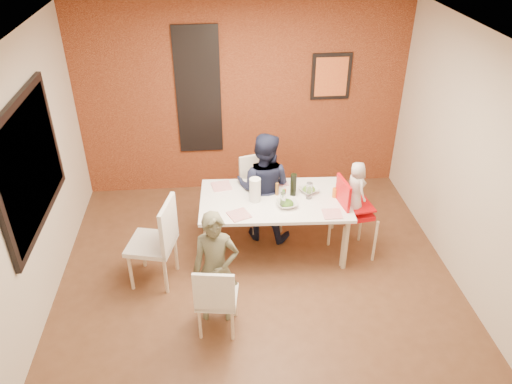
{
  "coord_description": "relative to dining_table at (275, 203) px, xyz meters",
  "views": [
    {
      "loc": [
        -0.42,
        -4.24,
        3.86
      ],
      "look_at": [
        0.0,
        0.3,
        1.05
      ],
      "focal_mm": 35.0,
      "sensor_mm": 36.0,
      "label": 1
    }
  ],
  "objects": [
    {
      "name": "plate_near_left",
      "position": [
        -0.44,
        -0.3,
        0.07
      ],
      "size": [
        0.29,
        0.29,
        0.01
      ],
      "primitive_type": "cube",
      "rotation": [
        0.0,
        0.0,
        0.39
      ],
      "color": "silver",
      "rests_on": "dining_table"
    },
    {
      "name": "dining_table",
      "position": [
        0.0,
        0.0,
        0.0
      ],
      "size": [
        1.79,
        1.06,
        0.73
      ],
      "rotation": [
        0.0,
        0.0,
        -0.05
      ],
      "color": "white",
      "rests_on": "ground"
    },
    {
      "name": "child_near",
      "position": [
        -0.72,
        -1.07,
        -0.03
      ],
      "size": [
        0.48,
        0.33,
        1.27
      ],
      "primitive_type": "imported",
      "rotation": [
        0.0,
        0.0,
        -0.06
      ],
      "color": "brown",
      "rests_on": "ground"
    },
    {
      "name": "picture_window_pane",
      "position": [
        -2.46,
        -0.45,
        0.89
      ],
      "size": [
        0.02,
        1.55,
        1.15
      ],
      "primitive_type": "cube",
      "color": "black",
      "rests_on": "wall_left"
    },
    {
      "name": "condiment_red",
      "position": [
        0.12,
        0.0,
        0.13
      ],
      "size": [
        0.03,
        0.03,
        0.12
      ],
      "primitive_type": "cylinder",
      "color": "red",
      "rests_on": "dining_table"
    },
    {
      "name": "paper_towel_roll",
      "position": [
        -0.23,
        -0.02,
        0.21
      ],
      "size": [
        0.13,
        0.13,
        0.29
      ],
      "primitive_type": "cylinder",
      "color": "white",
      "rests_on": "dining_table"
    },
    {
      "name": "wall_back",
      "position": [
        -0.25,
        1.6,
        0.69
      ],
      "size": [
        4.5,
        0.02,
        2.7
      ],
      "primitive_type": "cube",
      "color": "beige",
      "rests_on": "ground"
    },
    {
      "name": "wine_glass_a",
      "position": [
        0.07,
        -0.18,
        0.16
      ],
      "size": [
        0.07,
        0.07,
        0.19
      ],
      "primitive_type": "cylinder",
      "color": "white",
      "rests_on": "dining_table"
    },
    {
      "name": "wine_glass_b",
      "position": [
        0.4,
        -0.02,
        0.17
      ],
      "size": [
        0.07,
        0.07,
        0.21
      ],
      "primitive_type": "cylinder",
      "color": "silver",
      "rests_on": "dining_table"
    },
    {
      "name": "sippy_cup",
      "position": [
        0.71,
        -0.02,
        0.12
      ],
      "size": [
        0.07,
        0.07,
        0.11
      ],
      "primitive_type": "cylinder",
      "color": "orange",
      "rests_on": "dining_table"
    },
    {
      "name": "plate_far_left",
      "position": [
        -0.61,
        0.34,
        0.07
      ],
      "size": [
        0.26,
        0.26,
        0.01
      ],
      "primitive_type": "cube",
      "rotation": [
        0.0,
        0.0,
        0.18
      ],
      "color": "white",
      "rests_on": "dining_table"
    },
    {
      "name": "wall_right",
      "position": [
        2.0,
        -0.65,
        0.69
      ],
      "size": [
        0.02,
        4.5,
        2.7
      ],
      "primitive_type": "cube",
      "color": "beige",
      "rests_on": "ground"
    },
    {
      "name": "chair_left",
      "position": [
        -1.33,
        -0.46,
        -0.08
      ],
      "size": [
        0.59,
        0.59,
        1.05
      ],
      "rotation": [
        0.0,
        0.0,
        4.47
      ],
      "color": "white",
      "rests_on": "ground"
    },
    {
      "name": "high_chair",
      "position": [
        0.88,
        -0.18,
        -0.03
      ],
      "size": [
        0.5,
        0.5,
        1.05
      ],
      "rotation": [
        0.0,
        0.0,
        1.72
      ],
      "color": "red",
      "rests_on": "ground"
    },
    {
      "name": "glassblock_surround",
      "position": [
        -0.85,
        1.56,
        0.84
      ],
      "size": [
        0.6,
        0.03,
        1.76
      ],
      "primitive_type": "cube",
      "color": "black",
      "rests_on": "wall_back"
    },
    {
      "name": "toddler",
      "position": [
        0.9,
        -0.17,
        0.27
      ],
      "size": [
        0.28,
        0.35,
        0.63
      ],
      "primitive_type": "imported",
      "rotation": [
        0.0,
        0.0,
        1.85
      ],
      "color": "beige",
      "rests_on": "high_chair"
    },
    {
      "name": "glassblock_strip",
      "position": [
        -0.85,
        1.57,
        0.84
      ],
      "size": [
        0.55,
        0.03,
        1.7
      ],
      "primitive_type": "cube",
      "color": "silver",
      "rests_on": "wall_back"
    },
    {
      "name": "plate_far_mid",
      "position": [
        0.1,
        0.36,
        0.07
      ],
      "size": [
        0.23,
        0.23,
        0.01
      ],
      "primitive_type": "cube",
      "rotation": [
        0.0,
        0.0,
        0.18
      ],
      "color": "white",
      "rests_on": "dining_table"
    },
    {
      "name": "chair_far",
      "position": [
        -0.12,
        0.54,
        -0.11
      ],
      "size": [
        0.56,
        0.56,
        0.98
      ],
      "rotation": [
        0.0,
        0.0,
        0.29
      ],
      "color": "silver",
      "rests_on": "ground"
    },
    {
      "name": "brick_accent_wall",
      "position": [
        -0.25,
        1.58,
        0.69
      ],
      "size": [
        4.5,
        0.02,
        2.7
      ],
      "primitive_type": "cube",
      "color": "maroon",
      "rests_on": "ground"
    },
    {
      "name": "wall_left",
      "position": [
        -2.5,
        -0.65,
        0.69
      ],
      "size": [
        0.02,
        4.5,
        2.7
      ],
      "primitive_type": "cube",
      "color": "beige",
      "rests_on": "ground"
    },
    {
      "name": "chair_near",
      "position": [
        -0.73,
        -1.31,
        -0.19
      ],
      "size": [
        0.45,
        0.45,
        0.85
      ],
      "rotation": [
        0.0,
        0.0,
        3.0
      ],
      "color": "white",
      "rests_on": "ground"
    },
    {
      "name": "picture_window_frame",
      "position": [
        -2.47,
        -0.45,
        0.89
      ],
      "size": [
        0.05,
        1.7,
        1.3
      ],
      "primitive_type": "cube",
      "color": "black",
      "rests_on": "wall_left"
    },
    {
      "name": "salad_bowl_b",
      "position": [
        0.43,
        0.12,
        0.09
      ],
      "size": [
        0.28,
        0.28,
        0.05
      ],
      "primitive_type": "imported",
      "rotation": [
        0.0,
        0.0,
        0.33
      ],
      "color": "white",
      "rests_on": "dining_table"
    },
    {
      "name": "condiment_green",
      "position": [
        0.1,
        -0.03,
        0.13
      ],
      "size": [
        0.04,
        0.04,
        0.14
      ],
      "primitive_type": "cylinder",
      "color": "#2E6722",
      "rests_on": "dining_table"
    },
    {
      "name": "plate_near_right",
      "position": [
        0.6,
        -0.38,
        0.07
      ],
      "size": [
        0.21,
        0.21,
        0.01
      ],
      "primitive_type": "cube",
      "rotation": [
        0.0,
        0.0,
        -0.03
      ],
      "color": "white",
      "rests_on": "dining_table"
    },
    {
      "name": "ground",
      "position": [
        -0.25,
        -0.65,
        -0.66
      ],
      "size": [
        4.5,
        4.5,
        0.0
      ],
      "primitive_type": "plane",
      "color": "brown",
      "rests_on": "ground"
    },
    {
      "name": "salad_bowl_a",
      "position": [
        0.12,
        -0.16,
        0.09
      ],
      "size": [
        0.27,
        0.27,
        0.06
      ],
      "primitive_type": "imported",
      "rotation": [
        0.0,
        0.0,
        0.12
      ],
      "color": "silver",
      "rests_on": "dining_table"
    },
    {
      "name": "wine_bottle",
      "position": [
        0.23,
        0.07,
        0.2
      ],
      "size": [
        0.07,
        0.07,
        0.28
      ],
      "primitive_type": "cylinder",
      "color": "black",
      "rests_on": "dining_table"
    },
    {
      "name": "condiment_brown",
      "position": [
        0.04,
        0.09,
        0.14
      ],
      "size": [
        0.04,
        0.04,
        0.16
      ],
      "primitive_type": "cylinder",
      "color": "brown",
      "rests_on": "dining_table"
    },
    {
      "name": "ceiling",
      "position": [
        -0.25,
        -0.65,
        2.04
      ],
      "size": [
        4.5,
        4.5,
        0.02
      ],
      "primitive_type": "cube",
      "color": "white",
      "rests_on": "wall_back"
    },
    {
      "name": "child_far",
      "position": [
        -0.1,
        0.3,
        0.05
      ],
      "size": [
        0.84,
        0.75,
        1.43
      ],
      "primitive_type": "imported",
      "rotation": [
        0.0,
        0.0,
        2.79
      ],
      "color": "black",
      "rests_on": "ground"
    },
    {
      "name": "wall_front",
      "position": [
        -0.25,
        -2.9,
        0.69
      ],
      "size": [
        4.5,
        0.02,
        2.7
      ],
      "primitive_type": "cube",
      "color": "beige",
      "rests_on": "ground"
    },
    {
      "name": "art_print_canvas",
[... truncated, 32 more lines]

